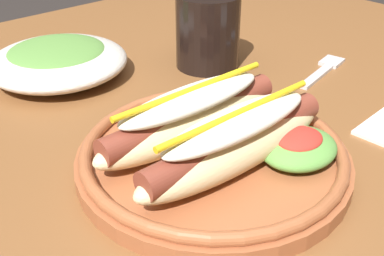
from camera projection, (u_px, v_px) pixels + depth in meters
The scene contains 5 objects.
dining_table at pixel (193, 194), 0.57m from camera, with size 1.21×1.00×0.74m.
hot_dog_plate at pixel (217, 144), 0.44m from camera, with size 0.26×0.26×0.08m.
fork at pixel (325, 70), 0.65m from camera, with size 0.12×0.04×0.00m.
soda_cup at pixel (208, 31), 0.64m from camera, with size 0.09×0.09×0.10m, color black.
side_bowl at pixel (58, 60), 0.62m from camera, with size 0.18×0.18×0.05m.
Camera 1 is at (-0.30, -0.33, 1.00)m, focal length 43.80 mm.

